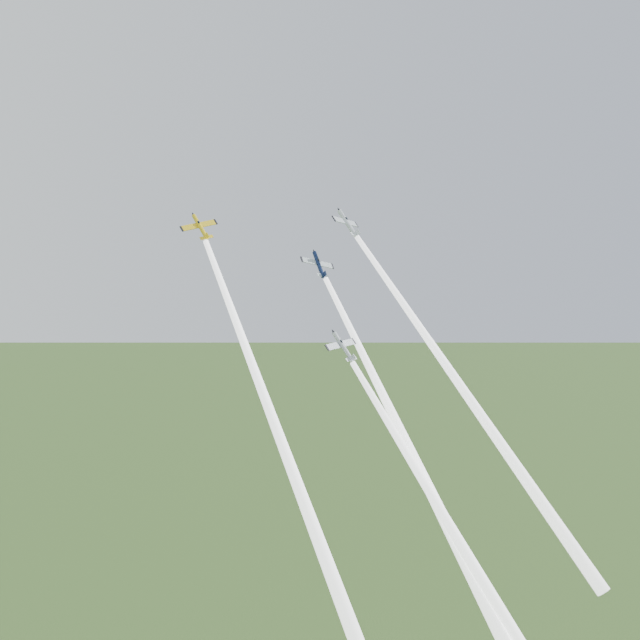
{
  "coord_description": "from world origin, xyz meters",
  "views": [
    {
      "loc": [
        -81.54,
        -113.23,
        101.99
      ],
      "look_at": [
        0.0,
        -6.0,
        92.0
      ],
      "focal_mm": 45.0,
      "sensor_mm": 36.0,
      "label": 1
    }
  ],
  "objects_px": {
    "plane_yellow": "(200,227)",
    "plane_silver_right": "(347,223)",
    "plane_navy": "(319,264)",
    "plane_silver_low": "(343,346)"
  },
  "relations": [
    {
      "from": "plane_yellow",
      "to": "plane_silver_low",
      "type": "xyz_separation_m",
      "value": [
        14.62,
        -20.53,
        -19.62
      ]
    },
    {
      "from": "plane_yellow",
      "to": "plane_silver_right",
      "type": "relative_size",
      "value": 0.89
    },
    {
      "from": "plane_silver_right",
      "to": "plane_yellow",
      "type": "bearing_deg",
      "value": 144.19
    },
    {
      "from": "plane_silver_right",
      "to": "plane_silver_low",
      "type": "distance_m",
      "value": 26.11
    },
    {
      "from": "plane_yellow",
      "to": "plane_silver_right",
      "type": "xyz_separation_m",
      "value": [
        25.27,
        -8.56,
        0.99
      ]
    },
    {
      "from": "plane_silver_low",
      "to": "plane_silver_right",
      "type": "bearing_deg",
      "value": 37.34
    },
    {
      "from": "plane_yellow",
      "to": "plane_silver_low",
      "type": "height_order",
      "value": "plane_yellow"
    },
    {
      "from": "plane_yellow",
      "to": "plane_navy",
      "type": "relative_size",
      "value": 0.93
    },
    {
      "from": "plane_navy",
      "to": "plane_silver_low",
      "type": "height_order",
      "value": "plane_navy"
    },
    {
      "from": "plane_silver_right",
      "to": "plane_silver_low",
      "type": "bearing_deg",
      "value": -148.78
    }
  ]
}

